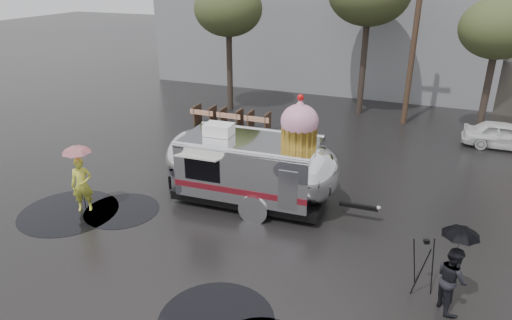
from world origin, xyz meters
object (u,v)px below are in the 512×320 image
at_px(person_right, 452,279).
at_px(airstream_trailer, 253,165).
at_px(tripod, 423,261).
at_px(person_left, 82,185).

bearing_deg(person_right, airstream_trailer, 36.22).
relative_size(airstream_trailer, tripod, 5.05).
relative_size(person_left, tripod, 1.25).
distance_m(person_left, person_right, 11.38).
bearing_deg(airstream_trailer, tripod, -28.26).
xyz_separation_m(person_right, tripod, (-0.66, 0.44, 0.05)).
height_order(person_left, person_right, person_left).
height_order(person_left, tripod, person_left).
relative_size(airstream_trailer, person_left, 4.04).
height_order(airstream_trailer, person_right, airstream_trailer).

